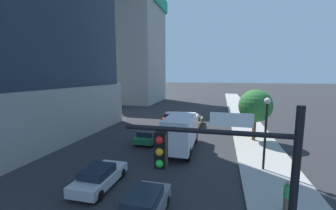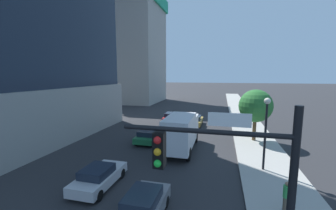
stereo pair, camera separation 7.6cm
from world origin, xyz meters
The scene contains 12 objects.
sidewalk centered at (8.79, 20.00, 0.07)m, with size 4.20×120.00×0.15m, color #9E9B93.
construction_building centered at (-18.12, 50.72, 14.69)m, with size 16.45×15.87×35.69m.
traffic_light_pole centered at (5.56, 4.48, 4.11)m, with size 4.66×0.48×5.98m.
street_lamp centered at (8.34, 14.60, 3.59)m, with size 0.44×0.44×5.17m.
street_tree centered at (8.67, 21.86, 3.74)m, with size 3.34×3.34×5.28m.
car_green centered at (-1.88, 18.94, 0.68)m, with size 1.92×4.09×1.34m.
car_red centered at (-1.88, 28.88, 0.71)m, with size 1.78×4.15×1.40m.
car_gray centered at (1.87, 7.39, 0.71)m, with size 1.73×4.25×1.44m.
car_silver centered at (-1.88, 9.77, 0.67)m, with size 1.82×4.07×1.33m.
car_gold centered at (1.87, 27.39, 0.71)m, with size 1.80×4.39×1.42m.
box_truck centered at (1.87, 17.31, 1.88)m, with size 2.25×7.07×3.34m.
pedestrian_green_shirt centered at (8.52, 9.66, 0.95)m, with size 0.34×0.34×1.58m.
Camera 2 is at (5.29, -1.16, 6.85)m, focal length 22.76 mm.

